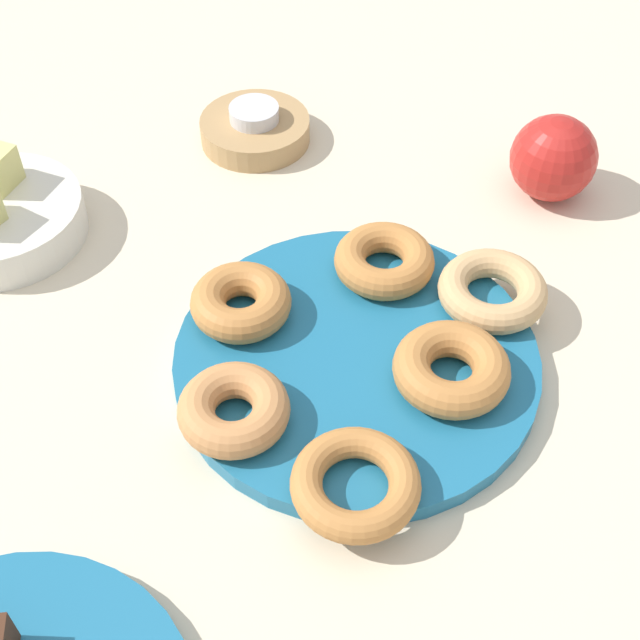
{
  "coord_description": "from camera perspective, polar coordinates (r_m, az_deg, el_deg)",
  "views": [
    {
      "loc": [
        -0.44,
        -0.09,
        0.54
      ],
      "look_at": [
        0.0,
        0.03,
        0.05
      ],
      "focal_mm": 49.37,
      "sensor_mm": 36.0,
      "label": 1
    }
  ],
  "objects": [
    {
      "name": "ground_plane",
      "position": [
        0.71,
        2.35,
        -3.0
      ],
      "size": [
        2.4,
        2.4,
        0.0
      ],
      "primitive_type": "plane",
      "color": "beige"
    },
    {
      "name": "donut_plate",
      "position": [
        0.7,
        2.37,
        -2.58
      ],
      "size": [
        0.29,
        0.29,
        0.02
      ],
      "primitive_type": "cylinder",
      "color": "#1E6B93",
      "rests_on": "ground_plane"
    },
    {
      "name": "donut_0",
      "position": [
        0.75,
        4.07,
        3.89
      ],
      "size": [
        0.1,
        0.1,
        0.03
      ],
      "primitive_type": "torus",
      "rotation": [
        0.0,
        0.0,
        4.91
      ],
      "color": "#BC7A3D",
      "rests_on": "donut_plate"
    },
    {
      "name": "donut_1",
      "position": [
        0.61,
        2.31,
        -10.55
      ],
      "size": [
        0.12,
        0.12,
        0.02
      ],
      "primitive_type": "torus",
      "rotation": [
        0.0,
        0.0,
        3.53
      ],
      "color": "#BC7A3D",
      "rests_on": "donut_plate"
    },
    {
      "name": "donut_2",
      "position": [
        0.74,
        11.12,
        1.88
      ],
      "size": [
        0.12,
        0.12,
        0.02
      ],
      "primitive_type": "torus",
      "rotation": [
        0.0,
        0.0,
        3.49
      ],
      "color": "tan",
      "rests_on": "donut_plate"
    },
    {
      "name": "donut_3",
      "position": [
        0.67,
        8.51,
        -3.15
      ],
      "size": [
        0.13,
        0.13,
        0.03
      ],
      "primitive_type": "torus",
      "rotation": [
        0.0,
        0.0,
        4.01
      ],
      "color": "#BC7A3D",
      "rests_on": "donut_plate"
    },
    {
      "name": "donut_4",
      "position": [
        0.71,
        -5.15,
        1.17
      ],
      "size": [
        0.11,
        0.11,
        0.03
      ],
      "primitive_type": "torus",
      "rotation": [
        0.0,
        0.0,
        3.5
      ],
      "color": "#BC7A3D",
      "rests_on": "donut_plate"
    },
    {
      "name": "donut_5",
      "position": [
        0.64,
        -5.61,
        -5.8
      ],
      "size": [
        0.1,
        0.1,
        0.03
      ],
      "primitive_type": "torus",
      "rotation": [
        0.0,
        0.0,
        3.41
      ],
      "color": "#C6844C",
      "rests_on": "donut_plate"
    },
    {
      "name": "candle_holder",
      "position": [
        0.92,
        -4.22,
        12.19
      ],
      "size": [
        0.11,
        0.11,
        0.02
      ],
      "primitive_type": "cylinder",
      "color": "tan",
      "rests_on": "ground_plane"
    },
    {
      "name": "tealight",
      "position": [
        0.91,
        -4.29,
        13.21
      ],
      "size": [
        0.05,
        0.05,
        0.01
      ],
      "primitive_type": "cylinder",
      "color": "silver",
      "rests_on": "candle_holder"
    },
    {
      "name": "fruit_bowl",
      "position": [
        0.85,
        -20.03,
        6.14
      ],
      "size": [
        0.15,
        0.15,
        0.04
      ],
      "primitive_type": "cylinder",
      "color": "silver",
      "rests_on": "ground_plane"
    },
    {
      "name": "apple",
      "position": [
        0.86,
        14.89,
        10.11
      ],
      "size": [
        0.08,
        0.08,
        0.08
      ],
      "primitive_type": "sphere",
      "color": "red",
      "rests_on": "ground_plane"
    }
  ]
}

